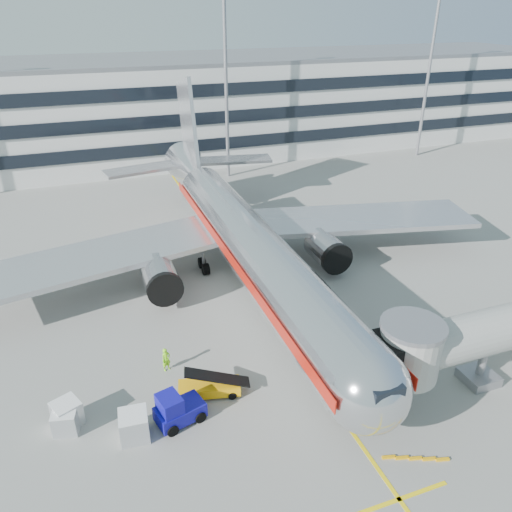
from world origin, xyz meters
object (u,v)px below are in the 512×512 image
object	(u,v)px
main_jet	(242,236)
cargo_container_left	(66,421)
cargo_container_right	(67,413)
cargo_container_front	(134,426)
ramp_worker	(166,360)
baggage_tug	(177,410)
belt_loader	(209,387)

from	to	relation	value
main_jet	cargo_container_left	xyz separation A→B (m)	(-16.28, -14.65, -3.47)
main_jet	cargo_container_right	world-z (taller)	main_jet
cargo_container_left	main_jet	bearing A→B (deg)	41.98
cargo_container_left	cargo_container_front	size ratio (longest dim) A/B	0.95
main_jet	cargo_container_front	world-z (taller)	main_jet
main_jet	ramp_worker	world-z (taller)	main_jet
cargo_container_left	cargo_container_front	xyz separation A→B (m)	(3.82, -1.97, 0.13)
cargo_container_front	baggage_tug	bearing A→B (deg)	6.94
cargo_container_left	cargo_container_front	distance (m)	4.30
belt_loader	ramp_worker	xyz separation A→B (m)	(-2.20, 3.42, 0.32)
belt_loader	cargo_container_right	distance (m)	8.93
main_jet	baggage_tug	xyz separation A→B (m)	(-9.80, -16.29, -3.27)
belt_loader	cargo_container_left	distance (m)	9.01
main_jet	belt_loader	size ratio (longest dim) A/B	11.58
main_jet	baggage_tug	bearing A→B (deg)	-121.02
baggage_tug	cargo_container_left	distance (m)	6.69
belt_loader	baggage_tug	bearing A→B (deg)	-145.54
belt_loader	cargo_container_left	bearing A→B (deg)	-179.42
cargo_container_right	belt_loader	bearing A→B (deg)	-3.00
cargo_container_right	cargo_container_front	xyz separation A→B (m)	(3.73, -2.52, 0.08)
baggage_tug	cargo_container_left	xyz separation A→B (m)	(-6.48, 1.64, -0.20)
main_jet	belt_loader	xyz separation A→B (m)	(-7.27, -14.55, -3.65)
baggage_tug	cargo_container_right	distance (m)	6.76
main_jet	belt_loader	world-z (taller)	main_jet
main_jet	cargo_container_right	xyz separation A→B (m)	(-16.19, -14.09, -3.42)
belt_loader	cargo_container_left	xyz separation A→B (m)	(-9.01, -0.09, 0.19)
cargo_container_left	belt_loader	bearing A→B (deg)	0.58
cargo_container_left	cargo_container_right	distance (m)	0.57
cargo_container_right	cargo_container_front	size ratio (longest dim) A/B	1.12
cargo_container_right	cargo_container_front	world-z (taller)	cargo_container_front
baggage_tug	cargo_container_front	world-z (taller)	baggage_tug
baggage_tug	cargo_container_right	size ratio (longest dim) A/B	1.63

